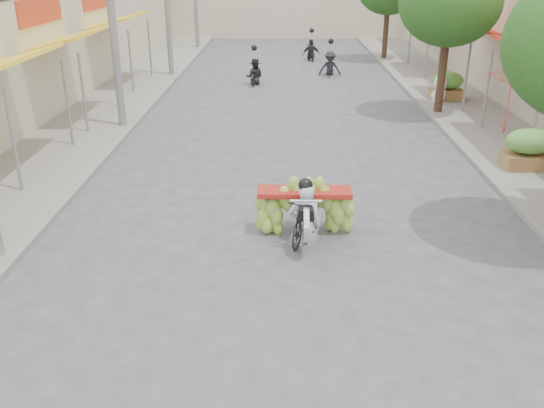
{
  "coord_description": "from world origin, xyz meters",
  "views": [
    {
      "loc": [
        -0.17,
        -6.31,
        5.15
      ],
      "look_at": [
        -0.34,
        3.16,
        1.1
      ],
      "focal_mm": 38.0,
      "sensor_mm": 36.0,
      "label": 1
    }
  ],
  "objects": [
    {
      "name": "ground",
      "position": [
        0.0,
        0.0,
        0.0
      ],
      "size": [
        120.0,
        120.0,
        0.0
      ],
      "primitive_type": "plane",
      "color": "#515055",
      "rests_on": "ground"
    },
    {
      "name": "sidewalk_left",
      "position": [
        -7.0,
        15.0,
        0.06
      ],
      "size": [
        4.0,
        60.0,
        0.12
      ],
      "primitive_type": "cube",
      "color": "gray",
      "rests_on": "ground"
    },
    {
      "name": "sidewalk_right",
      "position": [
        7.0,
        15.0,
        0.06
      ],
      "size": [
        4.0,
        60.0,
        0.12
      ],
      "primitive_type": "cube",
      "color": "gray",
      "rests_on": "ground"
    },
    {
      "name": "street_tree_mid",
      "position": [
        5.4,
        14.0,
        3.78
      ],
      "size": [
        3.4,
        3.4,
        5.25
      ],
      "color": "#3A2719",
      "rests_on": "ground"
    },
    {
      "name": "produce_crate_mid",
      "position": [
        6.2,
        8.0,
        0.71
      ],
      "size": [
        1.2,
        0.88,
        1.16
      ],
      "color": "brown",
      "rests_on": "ground"
    },
    {
      "name": "produce_crate_far",
      "position": [
        6.2,
        16.0,
        0.71
      ],
      "size": [
        1.2,
        0.88,
        1.16
      ],
      "color": "brown",
      "rests_on": "ground"
    },
    {
      "name": "banana_motorbike",
      "position": [
        0.29,
        4.07,
        0.74
      ],
      "size": [
        2.2,
        1.84,
        2.25
      ],
      "color": "black",
      "rests_on": "ground"
    },
    {
      "name": "market_umbrella",
      "position": [
        5.94,
        9.11,
        2.48
      ],
      "size": [
        2.16,
        2.16,
        1.76
      ],
      "rotation": [
        0.0,
        0.0,
        -0.13
      ],
      "color": "red",
      "rests_on": "ground"
    },
    {
      "name": "pedestrian",
      "position": [
        5.83,
        15.59,
        1.07
      ],
      "size": [
        1.06,
        1.05,
        1.9
      ],
      "rotation": [
        0.0,
        0.0,
        3.9
      ],
      "color": "white",
      "rests_on": "ground"
    },
    {
      "name": "bg_motorbike_a",
      "position": [
        -1.4,
        19.25,
        0.76
      ],
      "size": [
        0.83,
        1.58,
        1.95
      ],
      "color": "black",
      "rests_on": "ground"
    },
    {
      "name": "bg_motorbike_b",
      "position": [
        2.1,
        21.46,
        0.84
      ],
      "size": [
        1.09,
        1.77,
        1.95
      ],
      "color": "black",
      "rests_on": "ground"
    },
    {
      "name": "bg_motorbike_c",
      "position": [
        1.4,
        25.8,
        0.83
      ],
      "size": [
        1.02,
        1.52,
        1.95
      ],
      "color": "black",
      "rests_on": "ground"
    }
  ]
}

